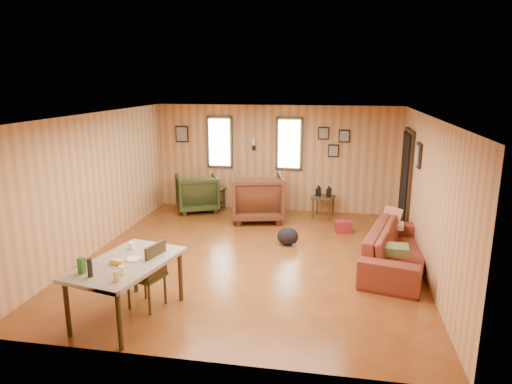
% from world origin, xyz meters
% --- Properties ---
extents(room, '(5.54, 6.04, 2.44)m').
position_xyz_m(room, '(0.17, 0.27, 1.21)').
color(room, brown).
rests_on(room, ground).
extents(sofa, '(1.17, 2.31, 0.87)m').
position_xyz_m(sofa, '(2.38, -0.02, 0.43)').
color(sofa, maroon).
rests_on(sofa, ground).
extents(recliner_brown, '(1.27, 1.22, 1.11)m').
position_xyz_m(recliner_brown, '(-0.28, 2.15, 0.56)').
color(recliner_brown, '#4D2817').
rests_on(recliner_brown, ground).
extents(recliner_green, '(1.17, 1.14, 0.93)m').
position_xyz_m(recliner_green, '(-1.76, 2.60, 0.46)').
color(recliner_green, '#2D3719').
rests_on(recliner_green, ground).
extents(end_table, '(0.57, 0.53, 0.63)m').
position_xyz_m(end_table, '(-1.42, 2.69, 0.35)').
color(end_table, '#3F371C').
rests_on(end_table, ground).
extents(side_table, '(0.54, 0.54, 0.72)m').
position_xyz_m(side_table, '(1.11, 2.59, 0.49)').
color(side_table, '#3F371C').
rests_on(side_table, ground).
extents(cooler, '(0.35, 0.28, 0.23)m').
position_xyz_m(cooler, '(1.54, 1.62, 0.11)').
color(cooler, maroon).
rests_on(cooler, ground).
extents(backpack, '(0.39, 0.30, 0.34)m').
position_xyz_m(backpack, '(0.54, 0.69, 0.17)').
color(backpack, black).
rests_on(backpack, ground).
extents(sofa_pillows, '(0.52, 1.74, 0.36)m').
position_xyz_m(sofa_pillows, '(2.32, 0.18, 0.50)').
color(sofa_pillows, '#546035').
rests_on(sofa_pillows, sofa).
extents(dining_table, '(1.18, 1.63, 0.97)m').
position_xyz_m(dining_table, '(-1.17, -2.26, 0.68)').
color(dining_table, gray).
rests_on(dining_table, ground).
extents(dining_chair, '(0.51, 0.51, 0.91)m').
position_xyz_m(dining_chair, '(-0.98, -1.96, 0.51)').
color(dining_chair, '#2D3719').
rests_on(dining_chair, ground).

